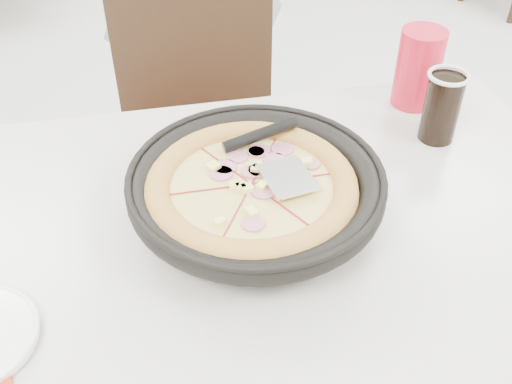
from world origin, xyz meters
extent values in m
plane|color=beige|center=(0.00, 0.00, 0.00)|extent=(7.00, 7.00, 0.00)
cylinder|color=black|center=(-0.27, -0.39, 0.77)|extent=(0.13, 0.13, 0.04)
cylinder|color=black|center=(-0.31, -0.39, 0.79)|extent=(0.35, 0.35, 0.01)
cylinder|color=gold|center=(-0.32, -0.40, 0.81)|extent=(0.31, 0.31, 0.02)
cube|color=white|center=(-0.26, -0.41, 0.84)|extent=(0.09, 0.10, 0.00)
cylinder|color=black|center=(0.08, -0.24, 0.81)|extent=(0.07, 0.07, 0.13)
cylinder|color=red|center=(0.08, -0.11, 0.83)|extent=(0.09, 0.09, 0.16)
camera|label=1|loc=(-0.46, -1.10, 1.41)|focal=42.00mm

